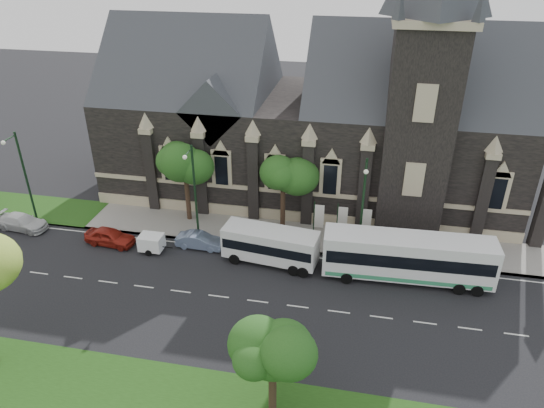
% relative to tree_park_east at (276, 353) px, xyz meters
% --- Properties ---
extents(ground, '(160.00, 160.00, 0.00)m').
position_rel_tree_park_east_xyz_m(ground, '(-6.18, 9.32, -4.62)').
color(ground, black).
rests_on(ground, ground).
extents(sidewalk, '(80.00, 5.00, 0.15)m').
position_rel_tree_park_east_xyz_m(sidewalk, '(-6.18, 18.82, -4.54)').
color(sidewalk, gray).
rests_on(sidewalk, ground).
extents(museum, '(40.00, 17.70, 29.90)m').
position_rel_tree_park_east_xyz_m(museum, '(-1.06, 28.10, 3.55)').
color(museum, black).
rests_on(museum, ground).
extents(tree_park_east, '(3.40, 3.40, 6.28)m').
position_rel_tree_park_east_xyz_m(tree_park_east, '(0.00, 0.00, 0.00)').
color(tree_park_east, black).
rests_on(tree_park_east, ground).
extents(tree_walk_right, '(4.08, 4.08, 7.80)m').
position_rel_tree_park_east_xyz_m(tree_walk_right, '(-2.96, 20.04, 1.20)').
color(tree_walk_right, black).
rests_on(tree_walk_right, ground).
extents(tree_walk_left, '(3.91, 3.91, 7.64)m').
position_rel_tree_park_east_xyz_m(tree_walk_left, '(-11.97, 20.03, 1.12)').
color(tree_walk_left, black).
rests_on(tree_walk_left, ground).
extents(street_lamp_near, '(0.36, 1.88, 9.00)m').
position_rel_tree_park_east_xyz_m(street_lamp_near, '(3.82, 16.42, 0.49)').
color(street_lamp_near, black).
rests_on(street_lamp_near, ground).
extents(street_lamp_mid, '(0.36, 1.88, 9.00)m').
position_rel_tree_park_east_xyz_m(street_lamp_mid, '(-10.18, 16.42, 0.49)').
color(street_lamp_mid, black).
rests_on(street_lamp_mid, ground).
extents(street_lamp_far, '(0.36, 1.88, 9.00)m').
position_rel_tree_park_east_xyz_m(street_lamp_far, '(-26.18, 16.42, 0.49)').
color(street_lamp_far, black).
rests_on(street_lamp_far, ground).
extents(banner_flag_left, '(0.90, 0.10, 4.00)m').
position_rel_tree_park_east_xyz_m(banner_flag_left, '(0.11, 18.32, -2.24)').
color(banner_flag_left, black).
rests_on(banner_flag_left, ground).
extents(banner_flag_center, '(0.90, 0.10, 4.00)m').
position_rel_tree_park_east_xyz_m(banner_flag_center, '(2.11, 18.32, -2.24)').
color(banner_flag_center, black).
rests_on(banner_flag_center, ground).
extents(banner_flag_right, '(0.90, 0.10, 4.00)m').
position_rel_tree_park_east_xyz_m(banner_flag_right, '(4.11, 18.32, -2.24)').
color(banner_flag_right, black).
rests_on(banner_flag_right, ground).
extents(tour_coach, '(13.01, 3.34, 3.77)m').
position_rel_tree_park_east_xyz_m(tour_coach, '(7.60, 14.33, -2.57)').
color(tour_coach, white).
rests_on(tour_coach, ground).
extents(shuttle_bus, '(8.00, 3.52, 2.99)m').
position_rel_tree_park_east_xyz_m(shuttle_bus, '(-3.23, 14.53, -2.89)').
color(shuttle_bus, silver).
rests_on(shuttle_bus, ground).
extents(box_trailer, '(2.87, 1.68, 1.53)m').
position_rel_tree_park_east_xyz_m(box_trailer, '(-13.51, 14.11, -3.75)').
color(box_trailer, white).
rests_on(box_trailer, ground).
extents(sedan, '(4.13, 1.53, 1.35)m').
position_rel_tree_park_east_xyz_m(sedan, '(-9.68, 15.47, -3.94)').
color(sedan, '#7E91B6').
rests_on(sedan, ground).
extents(car_far_red, '(4.57, 2.17, 1.51)m').
position_rel_tree_park_east_xyz_m(car_far_red, '(-17.51, 14.44, -3.86)').
color(car_far_red, maroon).
rests_on(car_far_red, ground).
extents(car_far_white, '(5.01, 2.40, 1.41)m').
position_rel_tree_park_east_xyz_m(car_far_white, '(-26.72, 15.28, -3.92)').
color(car_far_white, silver).
rests_on(car_far_white, ground).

